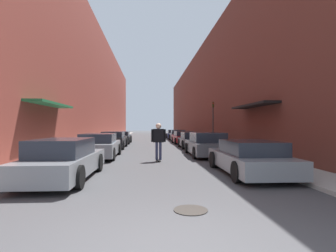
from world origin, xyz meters
TOP-DOWN VIEW (x-y plane):
  - ground at (0.00, 24.99)m, footprint 137.47×137.47m
  - curb_strip_left at (-5.09, 31.24)m, footprint 1.80×62.49m
  - curb_strip_right at (5.09, 31.24)m, footprint 1.80×62.49m
  - building_row_left at (-7.99, 31.24)m, footprint 4.90×62.49m
  - building_row_right at (7.99, 31.24)m, footprint 4.90×62.49m
  - parked_car_left_0 at (-3.08, 5.18)m, footprint 1.85×4.70m
  - parked_car_left_1 at (-3.05, 11.05)m, footprint 2.04×4.61m
  - parked_car_left_2 at (-3.06, 17.21)m, footprint 1.87×4.74m
  - parked_car_left_3 at (-3.08, 22.79)m, footprint 1.91×4.60m
  - parked_car_right_0 at (3.26, 5.68)m, footprint 2.06×4.72m
  - parked_car_right_1 at (3.02, 11.51)m, footprint 2.08×4.80m
  - parked_car_right_2 at (3.13, 16.96)m, footprint 2.02×4.00m
  - parked_car_right_3 at (3.07, 22.15)m, footprint 1.98×4.18m
  - parked_car_right_4 at (3.07, 27.02)m, footprint 1.85×4.37m
  - parked_car_right_5 at (3.17, 32.14)m, footprint 2.09×4.57m
  - skateboarder at (0.13, 9.34)m, footprint 0.72×0.78m
  - manhole_cover at (0.50, 1.82)m, footprint 0.70×0.70m
  - traffic_light at (5.10, 18.31)m, footprint 0.16×0.22m

SIDE VIEW (x-z plane):
  - ground at x=0.00m, z-range 0.00..0.00m
  - manhole_cover at x=0.50m, z-range 0.00..0.02m
  - curb_strip_left at x=-5.09m, z-range 0.00..0.12m
  - curb_strip_right at x=5.09m, z-range 0.00..0.12m
  - parked_car_right_5 at x=3.17m, z-range -0.02..1.20m
  - parked_car_right_0 at x=3.26m, z-range -0.01..1.20m
  - parked_car_left_3 at x=-3.08m, z-range 0.00..1.19m
  - parked_car_right_3 at x=3.07m, z-range -0.02..1.22m
  - parked_car_right_2 at x=3.13m, z-range -0.02..1.24m
  - parked_car_right_4 at x=3.07m, z-range -0.01..1.27m
  - parked_car_left_0 at x=-3.08m, z-range -0.03..1.30m
  - parked_car_left_1 at x=-3.05m, z-range -0.02..1.31m
  - parked_car_left_2 at x=-3.06m, z-range -0.01..1.30m
  - parked_car_right_1 at x=3.02m, z-range -0.03..1.33m
  - skateboarder at x=0.13m, z-range 0.22..2.09m
  - traffic_light at x=5.10m, z-range 0.54..4.19m
  - building_row_right at x=7.99m, z-range 0.00..11.43m
  - building_row_left at x=-7.99m, z-range 0.00..13.38m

